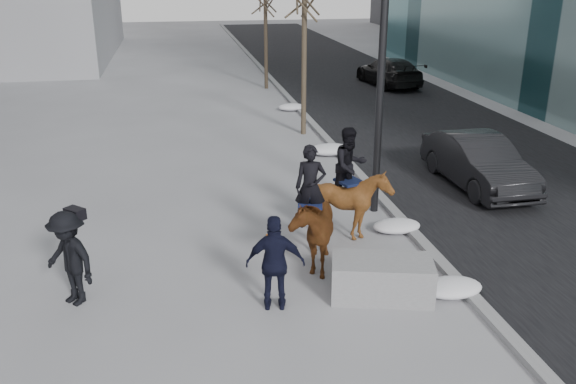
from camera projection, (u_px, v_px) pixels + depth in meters
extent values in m
plane|color=gray|center=(300.00, 288.00, 11.47)|extent=(120.00, 120.00, 0.00)
cube|color=black|center=(434.00, 135.00, 21.89)|extent=(8.00, 90.00, 0.01)
cube|color=gray|center=(326.00, 139.00, 21.18)|extent=(0.25, 90.00, 0.12)
cube|color=gray|center=(382.00, 279.00, 11.07)|extent=(1.99, 1.34, 0.73)
imported|color=black|center=(478.00, 162.00, 16.54)|extent=(1.59, 4.31, 1.41)
imported|color=black|center=(389.00, 72.00, 30.66)|extent=(2.42, 4.97, 1.39)
imported|color=#4E2D0F|center=(312.00, 228.00, 12.13)|extent=(1.28, 2.05, 1.61)
imported|color=black|center=(310.00, 187.00, 11.98)|extent=(0.69, 0.53, 1.68)
cube|color=#10183D|center=(310.00, 204.00, 12.10)|extent=(0.60, 0.66, 0.06)
imported|color=#482A0E|center=(350.00, 204.00, 13.33)|extent=(1.72, 1.83, 1.63)
imported|color=black|center=(350.00, 166.00, 13.18)|extent=(0.99, 0.88, 1.70)
cube|color=#0E1635|center=(349.00, 181.00, 13.30)|extent=(0.64, 0.69, 0.06)
imported|color=black|center=(275.00, 263.00, 10.52)|extent=(1.09, 0.60, 1.75)
cylinder|color=#C15B0B|center=(268.00, 236.00, 10.93)|extent=(0.04, 0.18, 0.07)
imported|color=black|center=(69.00, 259.00, 10.69)|extent=(1.27, 1.26, 1.75)
cube|color=black|center=(75.00, 214.00, 10.69)|extent=(0.41, 0.41, 0.20)
cylinder|color=black|center=(384.00, 23.00, 13.55)|extent=(0.18, 0.18, 9.00)
ellipsoid|color=silver|center=(292.00, 107.00, 25.51)|extent=(1.14, 0.72, 0.29)
ellipsoid|color=silver|center=(451.00, 287.00, 11.21)|extent=(1.16, 0.74, 0.29)
ellipsoid|color=silver|center=(397.00, 226.00, 13.87)|extent=(1.10, 0.70, 0.28)
ellipsoid|color=silver|center=(330.00, 149.00, 19.53)|extent=(1.35, 0.86, 0.34)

